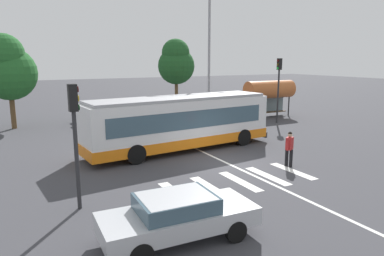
{
  "coord_description": "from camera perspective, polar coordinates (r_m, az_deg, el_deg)",
  "views": [
    {
      "loc": [
        -9.46,
        -14.06,
        5.13
      ],
      "look_at": [
        -0.36,
        3.14,
        1.3
      ],
      "focal_mm": 32.93,
      "sensor_mm": 36.0,
      "label": 1
    }
  ],
  "objects": [
    {
      "name": "traffic_light_near_corner",
      "position": [
        12.36,
        -18.46,
        0.28
      ],
      "size": [
        0.33,
        0.32,
        4.33
      ],
      "color": "#28282B",
      "rests_on": "ground_plane"
    },
    {
      "name": "crosswalk_painted_stripes",
      "position": [
        15.31,
        7.76,
        -8.53
      ],
      "size": [
        6.44,
        2.73,
        0.01
      ],
      "color": "silver",
      "rests_on": "ground_plane"
    },
    {
      "name": "bus_stop_shelter",
      "position": [
        31.99,
        12.45,
        6.01
      ],
      "size": [
        4.77,
        1.54,
        3.25
      ],
      "color": "#28282B",
      "rests_on": "ground_plane"
    },
    {
      "name": "background_tree_left",
      "position": [
        29.04,
        -27.74,
        8.6
      ],
      "size": [
        3.92,
        3.92,
        6.93
      ],
      "color": "brown",
      "rests_on": "ground_plane"
    },
    {
      "name": "ground_plane",
      "position": [
        17.71,
        5.81,
        -5.76
      ],
      "size": [
        160.0,
        160.0,
        0.0
      ],
      "primitive_type": "plane",
      "color": "#3D3D42"
    },
    {
      "name": "city_transit_bus",
      "position": [
        19.93,
        -1.9,
        0.89
      ],
      "size": [
        11.36,
        3.61,
        3.06
      ],
      "color": "black",
      "rests_on": "ground_plane"
    },
    {
      "name": "twin_arm_street_lamp",
      "position": [
        29.29,
        2.8,
        13.37
      ],
      "size": [
        5.28,
        0.32,
        10.29
      ],
      "color": "#939399",
      "rests_on": "ground_plane"
    },
    {
      "name": "parked_car_black",
      "position": [
        28.86,
        -15.66,
        2.02
      ],
      "size": [
        1.96,
        4.55,
        1.35
      ],
      "color": "black",
      "rests_on": "ground_plane"
    },
    {
      "name": "parked_car_white",
      "position": [
        30.66,
        -5.93,
        2.88
      ],
      "size": [
        2.09,
        4.6,
        1.35
      ],
      "color": "black",
      "rests_on": "ground_plane"
    },
    {
      "name": "parked_car_red",
      "position": [
        31.71,
        -1.07,
        3.21
      ],
      "size": [
        2.05,
        4.59,
        1.35
      ],
      "color": "black",
      "rests_on": "ground_plane"
    },
    {
      "name": "traffic_light_far_corner",
      "position": [
        29.18,
        13.86,
        7.5
      ],
      "size": [
        0.33,
        0.32,
        5.18
      ],
      "color": "#28282B",
      "rests_on": "ground_plane"
    },
    {
      "name": "lane_center_line",
      "position": [
        19.34,
        2.56,
        -4.25
      ],
      "size": [
        0.16,
        24.0,
        0.01
      ],
      "primitive_type": "cube",
      "color": "silver",
      "rests_on": "ground_plane"
    },
    {
      "name": "parked_car_charcoal",
      "position": [
        29.91,
        -10.43,
        2.55
      ],
      "size": [
        2.1,
        4.61,
        1.35
      ],
      "color": "black",
      "rests_on": "ground_plane"
    },
    {
      "name": "pedestrian_crossing_street",
      "position": [
        17.56,
        15.49,
        -2.99
      ],
      "size": [
        0.53,
        0.41,
        1.72
      ],
      "color": "black",
      "rests_on": "ground_plane"
    },
    {
      "name": "background_tree_right",
      "position": [
        38.54,
        -2.6,
        10.6
      ],
      "size": [
        3.96,
        3.96,
        7.26
      ],
      "color": "brown",
      "rests_on": "ground_plane"
    },
    {
      "name": "foreground_sedan",
      "position": [
        10.33,
        -2.28,
        -13.84
      ],
      "size": [
        4.57,
        2.0,
        1.35
      ],
      "color": "black",
      "rests_on": "ground_plane"
    }
  ]
}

